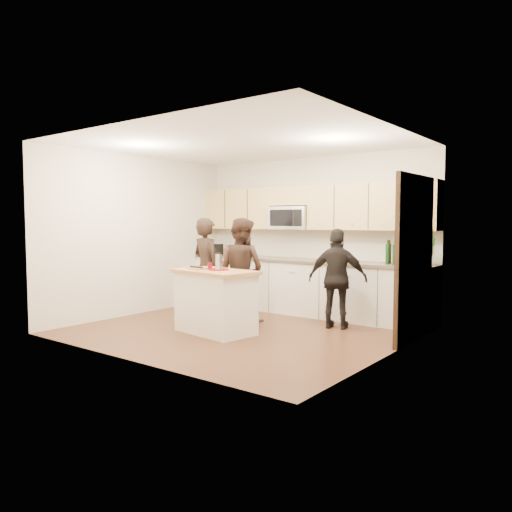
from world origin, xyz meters
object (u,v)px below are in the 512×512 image
Objects in this scene: woman_center at (241,271)px; island at (215,301)px; woman_left at (207,269)px; toaster at (213,249)px; woman_right at (338,279)px.

island is at bearing 101.36° from woman_center.
woman_left is 1.00× the size of woman_center.
woman_left reaches higher than woman_center.
toaster is 0.20× the size of woman_center.
island is at bearing -47.31° from toaster.
woman_center is at bearing 2.96° from woman_right.
woman_center is at bearing -35.86° from toaster.
toaster is at bearing -40.39° from woman_left.
island is 3.87× the size of toaster.
woman_right is at bearing 55.17° from island.
woman_left is 2.14m from woman_right.
island is 1.12m from woman_left.
toaster is 1.71m from woman_left.
woman_left is 0.64m from woman_center.
woman_left is at bearing -0.08° from woman_right.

